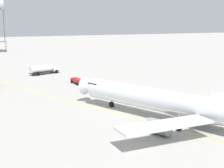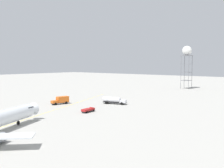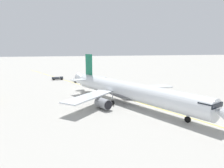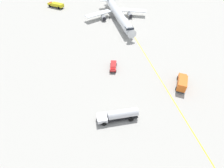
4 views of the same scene
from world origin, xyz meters
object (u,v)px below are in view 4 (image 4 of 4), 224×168
fuel_tanker_truck (119,115)px  catering_truck_truck (182,82)px  fire_tender_truck (56,5)px  airliner_main (117,13)px  ops_pickup_truck (113,66)px

fuel_tanker_truck → catering_truck_truck: bearing=-159.0°
catering_truck_truck → fire_tender_truck: bearing=59.8°
fuel_tanker_truck → fire_tender_truck: (-44.62, 67.99, -0.06)m
airliner_main → ops_pickup_truck: 39.28m
fuel_tanker_truck → airliner_main: bearing=-101.0°
ops_pickup_truck → catering_truck_truck: size_ratio=0.73×
catering_truck_truck → ops_pickup_truck: bearing=87.3°
ops_pickup_truck → fire_tender_truck: (-40.18, 48.80, 0.72)m
ops_pickup_truck → catering_truck_truck: 21.47m
catering_truck_truck → fuel_tanker_truck: (-16.37, -13.99, -0.07)m
airliner_main → catering_truck_truck: 50.83m
ops_pickup_truck → airliner_main: bearing=-179.6°
catering_truck_truck → fire_tender_truck: catering_truck_truck is taller
airliner_main → fuel_tanker_truck: size_ratio=4.26×
ops_pickup_truck → fire_tender_truck: bearing=-146.4°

